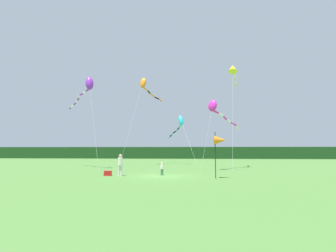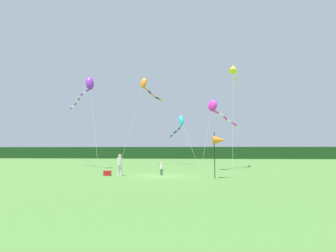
{
  "view_description": "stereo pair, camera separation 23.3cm",
  "coord_description": "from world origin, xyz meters",
  "views": [
    {
      "loc": [
        2.32,
        -22.05,
        2.1
      ],
      "look_at": [
        0.0,
        6.0,
        4.63
      ],
      "focal_mm": 28.68,
      "sensor_mm": 36.0,
      "label": 1
    },
    {
      "loc": [
        2.55,
        -22.03,
        2.1
      ],
      "look_at": [
        0.0,
        6.0,
        4.63
      ],
      "focal_mm": 28.68,
      "sensor_mm": 36.0,
      "label": 2
    }
  ],
  "objects": [
    {
      "name": "cooler_box",
      "position": [
        -4.45,
        -0.26,
        0.2
      ],
      "size": [
        0.59,
        0.34,
        0.41
      ],
      "primitive_type": "cube",
      "color": "red",
      "rests_on": "ground"
    },
    {
      "name": "kite_cyan",
      "position": [
        0.71,
        18.14,
        6.11
      ],
      "size": [
        4.62,
        10.39,
        7.4
      ],
      "color": "#B2B2B2",
      "rests_on": "ground"
    },
    {
      "name": "kite_magenta",
      "position": [
        5.13,
        6.74,
        6.47
      ],
      "size": [
        5.06,
        7.04,
        7.46
      ],
      "color": "#B2B2B2",
      "rests_on": "ground"
    },
    {
      "name": "kite_yellow",
      "position": [
        7.49,
        9.75,
        11.63
      ],
      "size": [
        2.09,
        8.3,
        12.39
      ],
      "color": "#B2B2B2",
      "rests_on": "ground"
    },
    {
      "name": "banner_flag_pole",
      "position": [
        4.54,
        -1.62,
        2.81
      ],
      "size": [
        0.9,
        0.7,
        3.47
      ],
      "color": "black",
      "rests_on": "ground"
    },
    {
      "name": "person_adult",
      "position": [
        -3.44,
        -0.18,
        0.98
      ],
      "size": [
        0.39,
        0.39,
        1.76
      ],
      "color": "silver",
      "rests_on": "ground"
    },
    {
      "name": "distant_treeline",
      "position": [
        0.0,
        45.0,
        1.43
      ],
      "size": [
        108.0,
        3.31,
        2.87
      ],
      "primitive_type": "cube",
      "color": "#193D19",
      "rests_on": "ground"
    },
    {
      "name": "kite_orange",
      "position": [
        -4.06,
        15.29,
        11.32
      ],
      "size": [
        4.36,
        9.46,
        12.43
      ],
      "color": "#B2B2B2",
      "rests_on": "ground"
    },
    {
      "name": "person_child",
      "position": [
        -0.05,
        0.49,
        0.6
      ],
      "size": [
        0.24,
        0.24,
        1.08
      ],
      "color": "#3F724C",
      "rests_on": "ground"
    },
    {
      "name": "ground_plane",
      "position": [
        0.0,
        0.0,
        0.0
      ],
      "size": [
        120.0,
        120.0,
        0.0
      ],
      "primitive_type": "plane",
      "color": "#477533"
    },
    {
      "name": "kite_purple",
      "position": [
        -9.49,
        7.46,
        9.37
      ],
      "size": [
        7.06,
        8.23,
        10.51
      ],
      "color": "#B2B2B2",
      "rests_on": "ground"
    }
  ]
}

